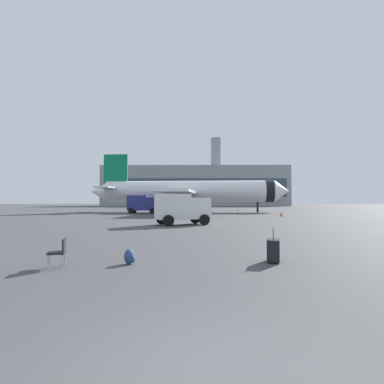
# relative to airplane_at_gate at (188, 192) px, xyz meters

# --- Properties ---
(airplane_at_gate) EXTENTS (35.76, 32.27, 10.50)m
(airplane_at_gate) POSITION_rel_airplane_at_gate_xyz_m (0.00, 0.00, 0.00)
(airplane_at_gate) COLOR white
(airplane_at_gate) RESTS_ON ground
(service_truck) EXTENTS (4.81, 2.54, 2.90)m
(service_truck) POSITION_rel_airplane_at_gate_xyz_m (-7.18, -5.62, -2.05)
(service_truck) COLOR navy
(service_truck) RESTS_ON ground
(cargo_van) EXTENTS (4.82, 3.59, 2.60)m
(cargo_van) POSITION_rel_airplane_at_gate_xyz_m (0.17, -29.19, -2.21)
(cargo_van) COLOR white
(cargo_van) RESTS_ON ground
(safety_cone_near) EXTENTS (0.44, 0.44, 0.65)m
(safety_cone_near) POSITION_rel_airplane_at_gate_xyz_m (12.50, -14.76, -3.34)
(safety_cone_near) COLOR #F2590C
(safety_cone_near) RESTS_ON ground
(safety_cone_mid) EXTENTS (0.44, 0.44, 0.60)m
(safety_cone_mid) POSITION_rel_airplane_at_gate_xyz_m (9.97, 7.70, -3.36)
(safety_cone_mid) COLOR #F2590C
(safety_cone_mid) RESTS_ON ground
(rolling_suitcase) EXTENTS (0.55, 0.72, 1.10)m
(rolling_suitcase) POSITION_rel_airplane_at_gate_xyz_m (3.86, -44.96, -3.27)
(rolling_suitcase) COLOR black
(rolling_suitcase) RESTS_ON ground
(traveller_backpack) EXTENTS (0.36, 0.40, 0.48)m
(traveller_backpack) POSITION_rel_airplane_at_gate_xyz_m (-0.79, -45.31, -3.42)
(traveller_backpack) COLOR navy
(traveller_backpack) RESTS_ON ground
(gate_chair) EXTENTS (0.58, 0.58, 0.86)m
(gate_chair) POSITION_rel_airplane_at_gate_xyz_m (-2.82, -45.81, -3.16)
(gate_chair) COLOR black
(gate_chair) RESTS_ON ground
(terminal_building) EXTENTS (72.53, 18.14, 27.63)m
(terminal_building) POSITION_rel_airplane_at_gate_xyz_m (1.35, 70.46, 4.31)
(terminal_building) COLOR gray
(terminal_building) RESTS_ON ground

